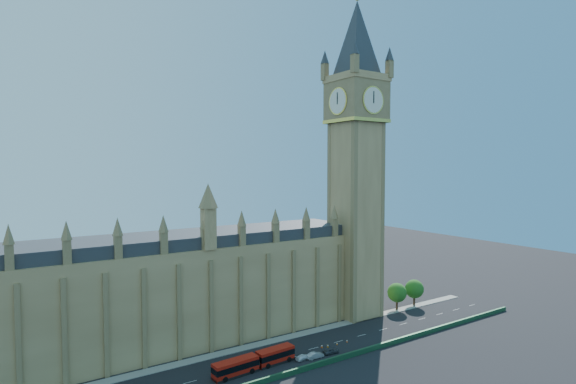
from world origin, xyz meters
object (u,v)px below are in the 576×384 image
red_bus (255,361)px  car_white (303,357)px  car_grey (331,351)px  car_silver (315,355)px

red_bus → car_white: (11.92, -1.71, -1.21)m
red_bus → car_grey: bearing=-11.0°
car_silver → car_white: car_silver is taller
red_bus → car_grey: size_ratio=5.07×
red_bus → car_silver: size_ratio=4.67×
car_grey → car_silver: bearing=95.8°
car_grey → car_silver: (-4.76, -0.07, 0.03)m
red_bus → car_grey: red_bus is taller
car_silver → car_white: 2.91m
car_grey → car_white: bearing=88.1°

